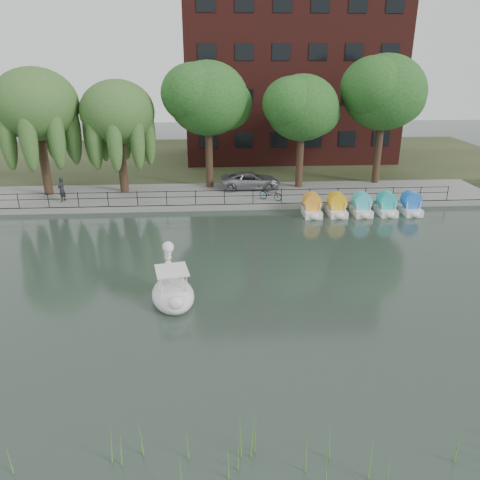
{
  "coord_description": "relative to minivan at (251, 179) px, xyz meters",
  "views": [
    {
      "loc": [
        -0.91,
        -18.09,
        10.03
      ],
      "look_at": [
        0.5,
        4.0,
        1.3
      ],
      "focal_mm": 35.0,
      "sensor_mm": 36.0,
      "label": 1
    }
  ],
  "objects": [
    {
      "name": "ground_plane",
      "position": [
        -2.16,
        -17.18,
        -1.13
      ],
      "size": [
        120.0,
        120.0,
        0.0
      ],
      "primitive_type": "plane",
      "color": "#3B4841"
    },
    {
      "name": "promenade",
      "position": [
        -2.16,
        -1.18,
        -0.93
      ],
      "size": [
        40.0,
        6.0,
        0.4
      ],
      "primitive_type": "cube",
      "color": "gray",
      "rests_on": "ground_plane"
    },
    {
      "name": "kerb",
      "position": [
        -2.16,
        -4.13,
        -0.93
      ],
      "size": [
        40.0,
        0.25,
        0.4
      ],
      "primitive_type": "cube",
      "color": "gray",
      "rests_on": "ground_plane"
    },
    {
      "name": "land_strip",
      "position": [
        -2.16,
        12.82,
        -0.95
      ],
      "size": [
        60.0,
        22.0,
        0.36
      ],
      "primitive_type": "cube",
      "color": "#47512D",
      "rests_on": "ground_plane"
    },
    {
      "name": "railing",
      "position": [
        -2.16,
        -3.93,
        0.01
      ],
      "size": [
        32.0,
        0.05,
        1.0
      ],
      "color": "black",
      "rests_on": "promenade"
    },
    {
      "name": "apartment_building",
      "position": [
        4.84,
        12.79,
        8.23
      ],
      "size": [
        20.0,
        10.07,
        18.0
      ],
      "color": "#4C1E16",
      "rests_on": "land_strip"
    },
    {
      "name": "willow_left",
      "position": [
        -15.16,
        -0.68,
        5.74
      ],
      "size": [
        5.88,
        5.88,
        9.01
      ],
      "color": "#473323",
      "rests_on": "promenade"
    },
    {
      "name": "willow_mid",
      "position": [
        -9.66,
        -0.18,
        5.12
      ],
      "size": [
        5.32,
        5.32,
        8.15
      ],
      "color": "#473323",
      "rests_on": "promenade"
    },
    {
      "name": "broadleaf_center",
      "position": [
        -3.16,
        0.82,
        5.93
      ],
      "size": [
        6.0,
        6.0,
        9.25
      ],
      "color": "#473323",
      "rests_on": "promenade"
    },
    {
      "name": "broadleaf_right",
      "position": [
        3.84,
        0.32,
        5.25
      ],
      "size": [
        5.4,
        5.4,
        8.32
      ],
      "color": "#473323",
      "rests_on": "promenade"
    },
    {
      "name": "broadleaf_far",
      "position": [
        10.34,
        1.32,
        6.27
      ],
      "size": [
        6.3,
        6.3,
        9.71
      ],
      "color": "#473323",
      "rests_on": "promenade"
    },
    {
      "name": "minivan",
      "position": [
        0.0,
        0.0,
        0.0
      ],
      "size": [
        2.54,
        5.32,
        1.47
      ],
      "primitive_type": "imported",
      "rotation": [
        0.0,
        0.0,
        1.59
      ],
      "color": "gray",
      "rests_on": "promenade"
    },
    {
      "name": "bicycle",
      "position": [
        1.17,
        -3.21,
        -0.23
      ],
      "size": [
        1.37,
        1.79,
        1.0
      ],
      "primitive_type": "imported",
      "rotation": [
        0.0,
        0.0,
        1.06
      ],
      "color": "gray",
      "rests_on": "promenade"
    },
    {
      "name": "pedestrian",
      "position": [
        -13.6,
        -2.55,
        0.26
      ],
      "size": [
        0.69,
        0.83,
        1.98
      ],
      "primitive_type": "imported",
      "rotation": [
        0.0,
        0.0,
        4.38
      ],
      "color": "black",
      "rests_on": "promenade"
    },
    {
      "name": "swan_boat",
      "position": [
        -4.85,
        -16.99,
        -0.59
      ],
      "size": [
        2.34,
        3.19,
        2.46
      ],
      "rotation": [
        0.0,
        0.0,
        0.19
      ],
      "color": "white",
      "rests_on": "ground_plane"
    },
    {
      "name": "pedal_boat_row",
      "position": [
        7.05,
        -5.69,
        -0.53
      ],
      "size": [
        7.95,
        1.7,
        1.4
      ],
      "color": "white",
      "rests_on": "ground_plane"
    },
    {
      "name": "reed_bank",
      "position": [
        -0.16,
        -26.68,
        -0.53
      ],
      "size": [
        24.0,
        2.4,
        1.2
      ],
      "color": "#669938",
      "rests_on": "ground_plane"
    }
  ]
}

